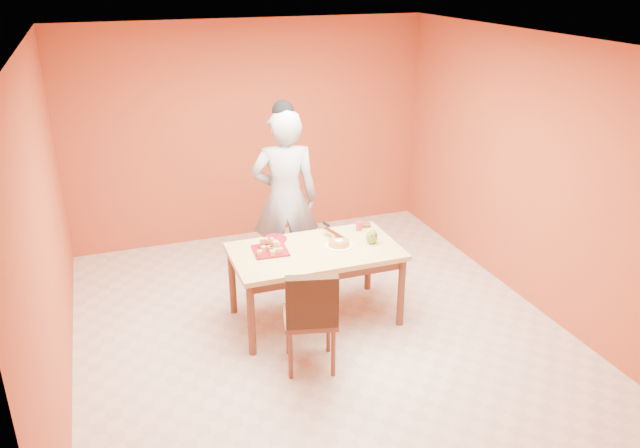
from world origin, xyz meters
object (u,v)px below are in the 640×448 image
object	(u,v)px
person	(285,199)
checker_tin	(366,225)
dining_table	(315,258)
magenta_glass	(359,226)
dining_chair	(311,316)
sponge_cake	(339,243)
pastry_platter	(270,250)
egg_ornament	(372,237)
red_dinner_plate	(275,239)

from	to	relation	value
person	checker_tin	world-z (taller)	person
dining_table	magenta_glass	xyz separation A→B (m)	(0.57, 0.28, 0.14)
dining_chair	sponge_cake	world-z (taller)	dining_chair
magenta_glass	checker_tin	world-z (taller)	magenta_glass
checker_tin	pastry_platter	bearing A→B (deg)	-167.21
magenta_glass	dining_table	bearing A→B (deg)	-153.80
dining_table	dining_chair	bearing A→B (deg)	-112.16
sponge_cake	magenta_glass	xyz separation A→B (m)	(0.33, 0.29, 0.01)
dining_table	egg_ornament	world-z (taller)	egg_ornament
person	magenta_glass	size ratio (longest dim) A/B	21.07
pastry_platter	egg_ornament	world-z (taller)	egg_ornament
dining_chair	dining_table	bearing A→B (deg)	81.90
pastry_platter	sponge_cake	xyz separation A→B (m)	(0.66, -0.11, 0.03)
dining_table	dining_chair	size ratio (longest dim) A/B	1.63
dining_chair	pastry_platter	size ratio (longest dim) A/B	3.10
magenta_glass	checker_tin	distance (m)	0.13
sponge_cake	checker_tin	world-z (taller)	sponge_cake
sponge_cake	egg_ornament	distance (m)	0.33
dining_table	egg_ornament	size ratio (longest dim) A/B	10.82
dining_chair	checker_tin	world-z (taller)	dining_chair
sponge_cake	magenta_glass	bearing A→B (deg)	41.02
dining_table	red_dinner_plate	size ratio (longest dim) A/B	6.62
dining_chair	red_dinner_plate	xyz separation A→B (m)	(-0.00, 1.09, 0.26)
person	pastry_platter	distance (m)	0.88
red_dinner_plate	magenta_glass	xyz separation A→B (m)	(0.88, -0.07, 0.04)
person	checker_tin	size ratio (longest dim) A/B	18.48
magenta_glass	checker_tin	size ratio (longest dim) A/B	0.88
red_dinner_plate	magenta_glass	world-z (taller)	magenta_glass
dining_table	egg_ornament	distance (m)	0.59
dining_table	checker_tin	world-z (taller)	checker_tin
checker_tin	egg_ornament	bearing A→B (deg)	-105.95
magenta_glass	pastry_platter	bearing A→B (deg)	-169.61
sponge_cake	checker_tin	size ratio (longest dim) A/B	1.92
sponge_cake	person	bearing A→B (deg)	107.34
pastry_platter	magenta_glass	world-z (taller)	magenta_glass
red_dinner_plate	checker_tin	xyz separation A→B (m)	(0.98, 0.00, 0.01)
egg_ornament	magenta_glass	world-z (taller)	egg_ornament
egg_ornament	checker_tin	bearing A→B (deg)	64.31
egg_ornament	magenta_glass	distance (m)	0.35
red_dinner_plate	magenta_glass	size ratio (longest dim) A/B	2.62
magenta_glass	red_dinner_plate	bearing A→B (deg)	175.62
egg_ornament	red_dinner_plate	bearing A→B (deg)	144.81
egg_ornament	dining_table	bearing A→B (deg)	164.05
sponge_cake	red_dinner_plate	bearing A→B (deg)	146.56
magenta_glass	person	bearing A→B (deg)	136.18
dining_chair	magenta_glass	world-z (taller)	dining_chair
dining_chair	pastry_platter	bearing A→B (deg)	111.80
dining_chair	red_dinner_plate	distance (m)	1.12
dining_chair	magenta_glass	bearing A→B (deg)	63.44
red_dinner_plate	egg_ornament	xyz separation A→B (m)	(0.86, -0.41, 0.07)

